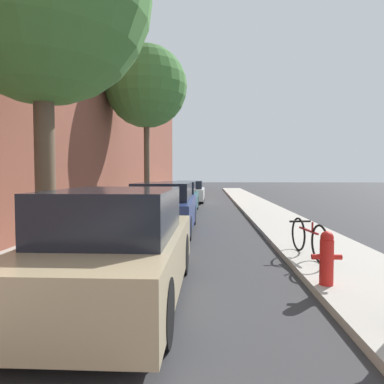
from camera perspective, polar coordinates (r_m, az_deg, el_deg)
The scene contains 11 objects.
ground_plane at distance 14.71m, azimuth 1.22°, elevation -3.78°, with size 120.00×120.00×0.00m, color #333335.
sidewalk_left at distance 15.07m, azimuth -9.89°, elevation -3.43°, with size 2.00×52.00×0.12m.
sidewalk_right at distance 14.91m, azimuth 12.46°, elevation -3.53°, with size 2.00×52.00×0.12m.
building_facade_left at distance 15.63m, azimuth -15.02°, elevation 13.91°, with size 0.70×52.00×9.44m.
parked_car_champagne at distance 4.89m, azimuth -11.82°, elevation -8.96°, with size 1.70×4.13×1.51m.
parked_car_navy at distance 10.53m, azimuth -4.47°, elevation -2.63°, with size 1.74×4.65×1.46m.
parked_car_teal at distance 15.84m, azimuth -2.23°, elevation -0.92°, with size 1.72×4.06×1.39m.
parked_car_white at distance 21.70m, azimuth -0.50°, elevation 0.04°, with size 1.85×4.34×1.30m.
street_tree_far at distance 15.61m, azimuth -7.42°, elevation 16.53°, with size 3.45×3.45×7.02m.
fire_hydrant at distance 5.48m, azimuth 20.98°, elevation -9.84°, with size 0.42×0.20×0.78m.
bicycle at distance 7.22m, azimuth 18.31°, elevation -7.09°, with size 0.44×1.69×0.69m.
Camera 1 is at (0.42, 1.39, 1.71)m, focal length 32.91 mm.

